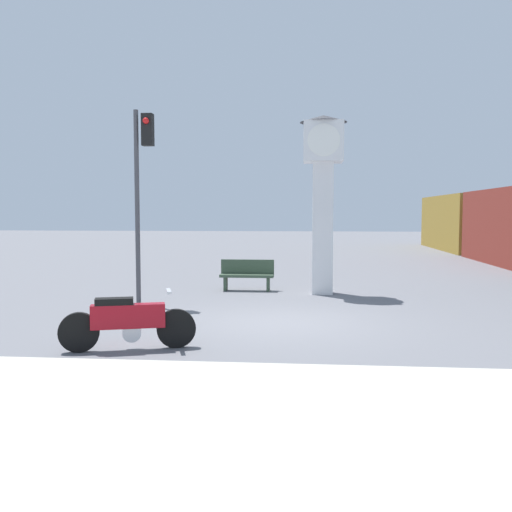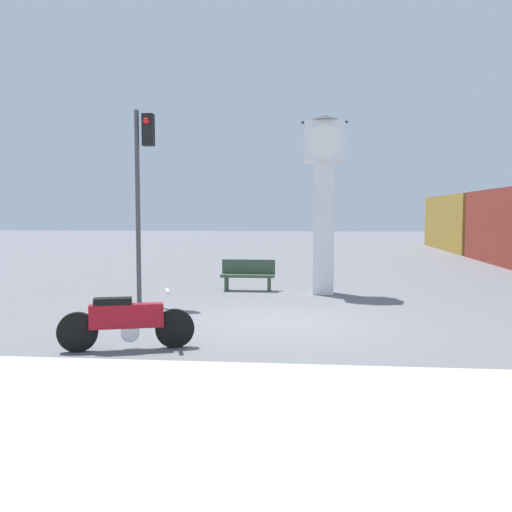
# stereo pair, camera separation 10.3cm
# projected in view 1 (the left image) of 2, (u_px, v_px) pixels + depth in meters

# --- Properties ---
(ground_plane) EXTENTS (120.00, 120.00, 0.00)m
(ground_plane) POSITION_uv_depth(u_px,v_px,m) (279.00, 322.00, 12.10)
(ground_plane) COLOR slate
(sidewalk_strip) EXTENTS (36.00, 6.00, 0.10)m
(sidewalk_strip) POSITION_uv_depth(u_px,v_px,m) (241.00, 450.00, 5.46)
(sidewalk_strip) COLOR #BCB7A8
(sidewalk_strip) RESTS_ON ground_plane
(motorcycle) EXTENTS (2.21, 0.84, 1.01)m
(motorcycle) POSITION_uv_depth(u_px,v_px,m) (128.00, 322.00, 9.62)
(motorcycle) COLOR black
(motorcycle) RESTS_ON ground_plane
(clock_tower) EXTENTS (1.33, 1.33, 5.06)m
(clock_tower) POSITION_uv_depth(u_px,v_px,m) (323.00, 176.00, 16.16)
(clock_tower) COLOR white
(clock_tower) RESTS_ON ground_plane
(traffic_light) EXTENTS (0.50, 0.35, 4.90)m
(traffic_light) POSITION_uv_depth(u_px,v_px,m) (142.00, 173.00, 14.40)
(traffic_light) COLOR #47474C
(traffic_light) RESTS_ON ground_plane
(bench) EXTENTS (1.60, 0.44, 0.92)m
(bench) POSITION_uv_depth(u_px,v_px,m) (247.00, 274.00, 17.02)
(bench) COLOR #384C38
(bench) RESTS_ON ground_plane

